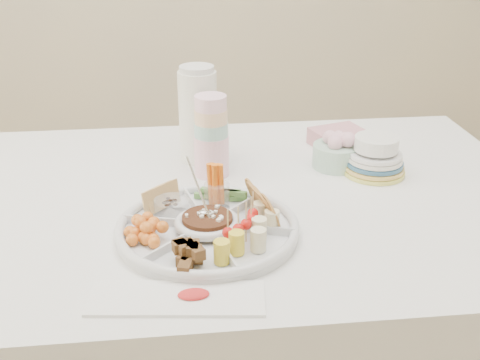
{
  "coord_description": "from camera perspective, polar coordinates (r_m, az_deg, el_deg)",
  "views": [
    {
      "loc": [
        -0.13,
        -1.3,
        1.39
      ],
      "look_at": [
        0.01,
        -0.09,
        0.84
      ],
      "focal_mm": 45.0,
      "sensor_mm": 36.0,
      "label": 1
    }
  ],
  "objects": [
    {
      "name": "flower_bowl",
      "position": [
        1.61,
        9.12,
        2.79
      ],
      "size": [
        0.13,
        0.13,
        0.09
      ],
      "primitive_type": "cylinder",
      "rotation": [
        0.0,
        0.0,
        0.02
      ],
      "color": "#98D2AA",
      "rests_on": "dining_table"
    },
    {
      "name": "party_tray",
      "position": [
        1.27,
        -3.1,
        -4.36
      ],
      "size": [
        0.47,
        0.47,
        0.04
      ],
      "primitive_type": "cylinder",
      "rotation": [
        0.0,
        0.0,
        -0.28
      ],
      "color": "white",
      "rests_on": "dining_table"
    },
    {
      "name": "napkin_stack",
      "position": [
        1.76,
        9.39,
        3.91
      ],
      "size": [
        0.18,
        0.16,
        0.05
      ],
      "primitive_type": "cube",
      "rotation": [
        0.0,
        0.0,
        0.3
      ],
      "color": "pink",
      "rests_on": "dining_table"
    },
    {
      "name": "bean_dip",
      "position": [
        1.26,
        -3.1,
        -4.07
      ],
      "size": [
        0.13,
        0.13,
        0.04
      ],
      "primitive_type": "cylinder",
      "rotation": [
        0.0,
        0.0,
        -0.28
      ],
      "color": "#552811",
      "rests_on": "party_tray"
    },
    {
      "name": "pita_raisins",
      "position": [
        1.34,
        -7.23,
        -1.81
      ],
      "size": [
        0.13,
        0.13,
        0.06
      ],
      "primitive_type": null,
      "rotation": [
        0.0,
        0.0,
        -0.28
      ],
      "color": "tan",
      "rests_on": "party_tray"
    },
    {
      "name": "tortillas",
      "position": [
        1.3,
        2.37,
        -2.56
      ],
      "size": [
        0.13,
        0.13,
        0.06
      ],
      "primitive_type": null,
      "rotation": [
        0.0,
        0.0,
        -0.28
      ],
      "color": "olive",
      "rests_on": "party_tray"
    },
    {
      "name": "dining_table",
      "position": [
        1.65,
        -0.56,
        -13.24
      ],
      "size": [
        1.52,
        1.02,
        0.76
      ],
      "primitive_type": "cube",
      "color": "white",
      "rests_on": "floor"
    },
    {
      "name": "cherries",
      "position": [
        1.23,
        -8.89,
        -4.79
      ],
      "size": [
        0.14,
        0.14,
        0.05
      ],
      "primitive_type": null,
      "rotation": [
        0.0,
        0.0,
        -0.28
      ],
      "color": "orange",
      "rests_on": "party_tray"
    },
    {
      "name": "granola_chunks",
      "position": [
        1.15,
        -4.51,
        -6.87
      ],
      "size": [
        0.13,
        0.13,
        0.04
      ],
      "primitive_type": null,
      "rotation": [
        0.0,
        0.0,
        -0.28
      ],
      "color": "brown",
      "rests_on": "party_tray"
    },
    {
      "name": "carrot_cucumber",
      "position": [
        1.36,
        -1.96,
        -0.22
      ],
      "size": [
        0.14,
        0.14,
        0.1
      ],
      "primitive_type": null,
      "rotation": [
        0.0,
        0.0,
        -0.28
      ],
      "color": "orange",
      "rests_on": "party_tray"
    },
    {
      "name": "thermos",
      "position": [
        1.61,
        -4.01,
        6.32
      ],
      "size": [
        0.12,
        0.12,
        0.26
      ],
      "primitive_type": "cylinder",
      "rotation": [
        0.0,
        0.0,
        -0.2
      ],
      "color": "white",
      "rests_on": "dining_table"
    },
    {
      "name": "banana_tomato",
      "position": [
        1.18,
        1.56,
        -4.77
      ],
      "size": [
        0.13,
        0.13,
        0.08
      ],
      "primitive_type": null,
      "rotation": [
        0.0,
        0.0,
        -0.28
      ],
      "color": "#FCDE75",
      "rests_on": "party_tray"
    },
    {
      "name": "cup_stack",
      "position": [
        1.52,
        -2.75,
        4.79
      ],
      "size": [
        0.11,
        0.11,
        0.24
      ],
      "primitive_type": "cylinder",
      "rotation": [
        0.0,
        0.0,
        0.22
      ],
      "color": "beige",
      "rests_on": "dining_table"
    },
    {
      "name": "placemat",
      "position": [
        1.09,
        -6.02,
        -11.09
      ],
      "size": [
        0.32,
        0.14,
        0.01
      ],
      "primitive_type": "cube",
      "rotation": [
        0.0,
        0.0,
        -0.11
      ],
      "color": "white",
      "rests_on": "dining_table"
    },
    {
      "name": "plate_stack",
      "position": [
        1.58,
        12.71,
        2.28
      ],
      "size": [
        0.2,
        0.2,
        0.1
      ],
      "primitive_type": "cylinder",
      "rotation": [
        0.0,
        0.0,
        -0.34
      ],
      "color": "gold",
      "rests_on": "dining_table"
    }
  ]
}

